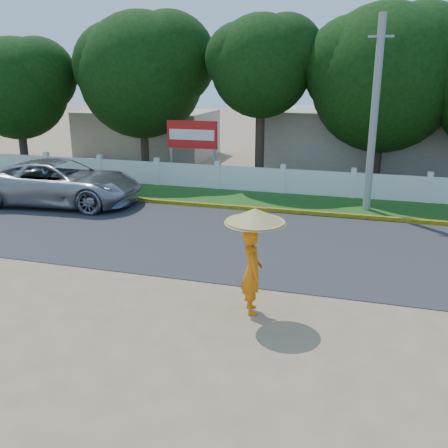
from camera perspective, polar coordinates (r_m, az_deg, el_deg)
name	(u,v)px	position (r m, az deg, el deg)	size (l,w,h in m)	color
ground	(200,300)	(11.97, -2.73, -8.69)	(120.00, 120.00, 0.00)	#9E8460
road	(246,240)	(15.97, 2.53, -1.89)	(60.00, 7.00, 0.02)	#38383A
grass_verge	(276,201)	(20.89, 6.00, 2.64)	(60.00, 3.50, 0.03)	#2D601E
curb	(268,210)	(19.26, 5.08, 1.62)	(40.00, 0.18, 0.16)	yellow
fence	(283,181)	(22.16, 6.74, 4.88)	(40.00, 0.10, 1.10)	silver
building_near	(360,140)	(28.40, 15.27, 9.24)	(10.00, 6.00, 3.20)	#B7AD99
building_far	(148,133)	(32.40, -8.67, 10.19)	(8.00, 5.00, 2.80)	#B7AD99
utility_pole	(374,116)	(19.66, 16.78, 11.69)	(0.28, 0.28, 7.17)	gray
vehicle	(61,182)	(21.19, -18.16, 4.53)	(2.97, 6.45, 1.79)	#989A9F
monk_with_parasol	(253,246)	(10.84, 3.38, -2.48)	(1.33, 1.33, 2.42)	orange
billboard	(192,138)	(24.10, -3.67, 9.79)	(2.50, 0.13, 2.95)	gray
tree_row	(405,75)	(24.21, 19.99, 15.70)	(39.91, 8.48, 9.46)	#473828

